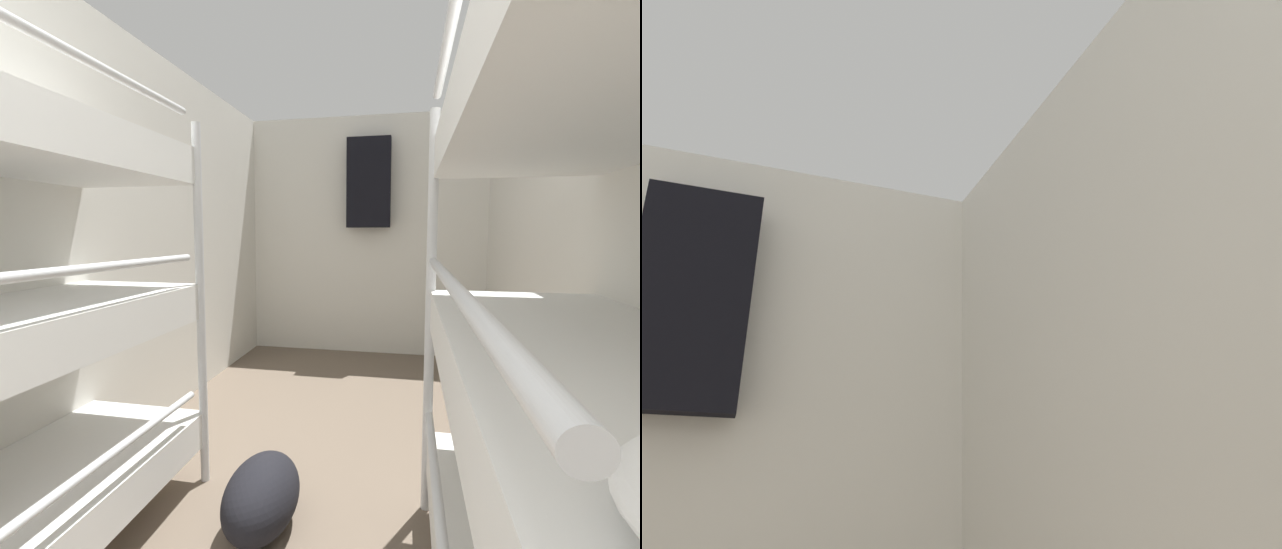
# 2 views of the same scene
# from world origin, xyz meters

# --- Properties ---
(wall_back) EXTENTS (2.57, 0.06, 2.49)m
(wall_back) POSITION_xyz_m (0.00, 5.00, 1.24)
(wall_back) COLOR silver
(wall_back) RESTS_ON ground_plane
(hanging_coat) EXTENTS (0.44, 0.12, 0.90)m
(hanging_coat) POSITION_xyz_m (0.04, 4.85, 1.79)
(hanging_coat) COLOR black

